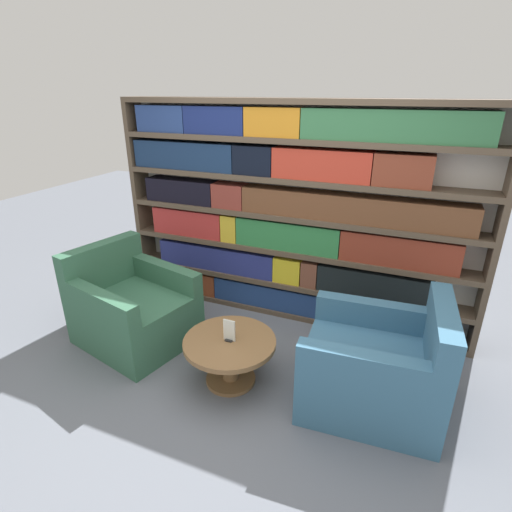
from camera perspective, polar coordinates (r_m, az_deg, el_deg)
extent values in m
plane|color=slate|center=(3.21, -3.79, -19.71)|extent=(14.00, 14.00, 0.00)
cube|color=silver|center=(3.95, 5.65, 6.23)|extent=(3.48, 0.05, 2.09)
cube|color=brown|center=(4.63, -15.79, 7.94)|extent=(0.05, 0.30, 2.09)
cube|color=brown|center=(3.73, 31.07, 1.99)|extent=(0.05, 0.30, 2.09)
cube|color=brown|center=(4.25, 4.62, -7.55)|extent=(3.38, 0.30, 0.05)
cube|color=brown|center=(4.09, 4.76, -3.63)|extent=(3.38, 0.30, 0.05)
cube|color=brown|center=(3.95, 4.92, 0.91)|extent=(3.38, 0.30, 0.05)
cube|color=brown|center=(3.84, 5.09, 5.75)|extent=(3.38, 0.30, 0.05)
cube|color=brown|center=(3.75, 5.28, 10.86)|extent=(3.38, 0.30, 0.05)
cube|color=brown|center=(3.69, 5.48, 16.16)|extent=(3.38, 0.30, 0.05)
cube|color=brown|center=(3.67, 5.68, 21.18)|extent=(3.38, 0.30, 0.05)
cube|color=brown|center=(4.55, -8.20, -3.47)|extent=(0.49, 0.20, 0.24)
cube|color=navy|center=(4.22, 1.80, -5.45)|extent=(1.18, 0.20, 0.24)
cube|color=gold|center=(4.06, 10.82, -7.09)|extent=(0.16, 0.20, 0.24)
cube|color=maroon|center=(4.02, 15.26, -7.83)|extent=(0.46, 0.20, 0.24)
cube|color=navy|center=(4.01, 22.75, -8.97)|extent=(0.57, 0.20, 0.24)
cube|color=navy|center=(4.29, -5.51, -0.11)|extent=(1.32, 0.20, 0.26)
cube|color=gold|center=(4.01, 4.75, -1.83)|extent=(0.28, 0.20, 0.26)
cube|color=brown|center=(3.95, 7.84, -2.34)|extent=(0.16, 0.20, 0.26)
cube|color=black|center=(3.86, 16.45, -3.71)|extent=(1.03, 0.20, 0.26)
cube|color=#B02E2C|center=(4.32, -9.38, 4.90)|extent=(0.80, 0.20, 0.27)
cube|color=gold|center=(4.09, -3.47, 4.14)|extent=(0.17, 0.20, 0.27)
cube|color=#2D7940|center=(3.88, 4.60, 3.05)|extent=(1.02, 0.20, 0.27)
cube|color=maroon|center=(3.72, 19.74, 0.84)|extent=(1.00, 0.20, 0.27)
cube|color=black|center=(4.27, -10.49, 9.21)|extent=(0.76, 0.20, 0.24)
cube|color=brown|center=(4.00, -3.70, 8.64)|extent=(0.33, 0.20, 0.24)
cube|color=brown|center=(3.65, 13.46, 6.68)|extent=(2.04, 0.20, 0.24)
cube|color=navy|center=(4.16, -9.98, 14.01)|extent=(1.10, 0.20, 0.26)
cube|color=black|center=(3.82, -0.13, 13.57)|extent=(0.38, 0.20, 0.26)
cube|color=#BB3625|center=(3.63, 9.40, 12.78)|extent=(0.87, 0.20, 0.26)
cube|color=brown|center=(3.53, 20.30, 11.45)|extent=(0.47, 0.20, 0.26)
cube|color=navy|center=(4.25, -12.93, 18.59)|extent=(0.53, 0.20, 0.25)
cube|color=navy|center=(3.94, -5.60, 18.75)|extent=(0.61, 0.20, 0.25)
cube|color=orange|center=(3.71, 2.67, 18.58)|extent=(0.52, 0.20, 0.25)
cube|color=#326B42|center=(3.50, 19.05, 17.18)|extent=(1.48, 0.20, 0.25)
cube|color=#336047|center=(3.85, -16.77, -8.52)|extent=(1.11, 1.01, 0.45)
cube|color=#336047|center=(3.96, -21.10, -1.13)|extent=(0.32, 0.82, 0.41)
cube|color=#336047|center=(3.48, -21.12, -6.46)|extent=(0.81, 0.30, 0.20)
cube|color=#336047|center=(3.83, -12.65, -2.61)|extent=(0.81, 0.30, 0.20)
cube|color=#386684|center=(3.15, 15.98, -16.25)|extent=(1.00, 0.87, 0.45)
cube|color=#386684|center=(2.93, 24.90, -10.43)|extent=(0.19, 0.82, 0.41)
cube|color=#386684|center=(3.25, 15.80, -7.81)|extent=(0.82, 0.17, 0.20)
cube|color=#386684|center=(2.67, 14.67, -15.07)|extent=(0.82, 0.17, 0.20)
cylinder|color=brown|center=(3.26, -3.70, -14.96)|extent=(0.13, 0.13, 0.34)
cylinder|color=brown|center=(3.36, -3.63, -17.08)|extent=(0.39, 0.39, 0.03)
cylinder|color=brown|center=(3.14, -3.79, -12.19)|extent=(0.72, 0.72, 0.04)
cube|color=black|center=(3.13, -3.80, -11.81)|extent=(0.06, 0.06, 0.01)
cube|color=silver|center=(3.08, -3.84, -10.54)|extent=(0.10, 0.01, 0.18)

